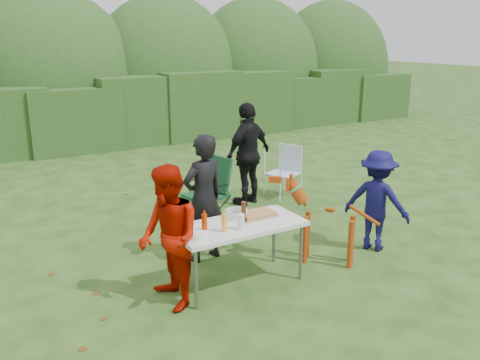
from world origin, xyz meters
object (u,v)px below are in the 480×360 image
ketchup_bottle (204,224)px  beer_bottle (244,212)px  folding_table (239,228)px  mustard_bottle (224,223)px  dog (329,223)px  child (377,201)px  lawn_chair (283,171)px  person_red_jacket (169,238)px  camping_chair (206,191)px  person_cook (203,198)px  person_black_puffy (248,154)px  paper_towel_roll (188,218)px

ketchup_bottle → beer_bottle: (0.54, 0.09, 0.01)m
folding_table → mustard_bottle: size_ratio=7.50×
dog → mustard_bottle: (-1.52, -0.05, 0.31)m
beer_bottle → folding_table: bearing=-159.9°
child → beer_bottle: bearing=58.8°
lawn_chair → person_red_jacket: bearing=16.9°
beer_bottle → child: bearing=-2.5°
folding_table → camping_chair: size_ratio=1.46×
person_cook → lawn_chair: person_cook is taller
child → mustard_bottle: size_ratio=6.79×
person_black_puffy → dog: bearing=63.9°
person_red_jacket → paper_towel_roll: person_red_jacket is taller
folding_table → person_red_jacket: (-0.87, -0.05, 0.08)m
person_red_jacket → paper_towel_roll: bearing=124.2°
camping_chair → paper_towel_roll: (-1.13, -1.81, 0.36)m
paper_towel_roll → person_cook: bearing=52.0°
lawn_chair → paper_towel_roll: 3.76m
lawn_chair → camping_chair: bearing=-4.8°
dog → beer_bottle: size_ratio=4.69×
folding_table → mustard_bottle: mustard_bottle is taller
person_red_jacket → child: bearing=91.9°
folding_table → ketchup_bottle: 0.49m
folding_table → person_cook: size_ratio=0.92×
lawn_chair → mustard_bottle: mustard_bottle is taller
dog → mustard_bottle: dog is taller
person_black_puffy → beer_bottle: (-1.53, -2.41, -0.01)m
ketchup_bottle → folding_table: bearing=7.4°
dog → beer_bottle: (-1.19, 0.10, 0.33)m
dog → lawn_chair: dog is taller
person_cook → mustard_bottle: bearing=66.2°
dog → camping_chair: (-0.71, 2.02, -0.02)m
person_cook → paper_towel_roll: size_ratio=6.31×
ketchup_bottle → beer_bottle: bearing=9.4°
paper_towel_roll → ketchup_bottle: bearing=-62.1°
person_cook → child: size_ratio=1.21×
person_cook → person_black_puffy: bearing=-146.2°
person_cook → camping_chair: size_ratio=1.60×
dog → beer_bottle: 1.24m
paper_towel_roll → camping_chair: bearing=58.0°
dog → person_black_puffy: bearing=-51.0°
lawn_chair → ketchup_bottle: size_ratio=4.18×
person_cook → camping_chair: (0.60, 1.13, -0.31)m
person_red_jacket → camping_chair: person_red_jacket is taller
camping_chair → ketchup_bottle: (-1.02, -2.00, 0.34)m
person_cook → paper_towel_roll: person_cook is taller
person_cook → person_red_jacket: (-0.83, -0.87, -0.05)m
person_cook → person_red_jacket: 1.21m
child → person_red_jacket: bearing=61.2°
dog → camping_chair: size_ratio=1.10×
person_black_puffy → ketchup_bottle: bearing=32.0°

